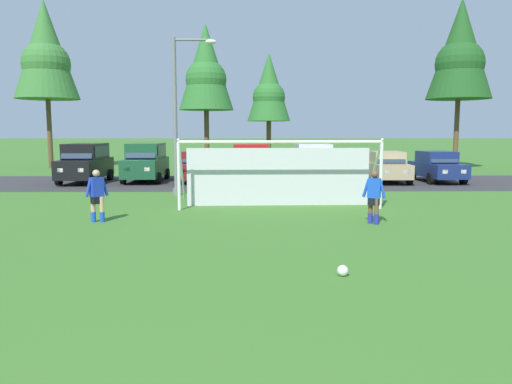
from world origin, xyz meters
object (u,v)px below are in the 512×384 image
parked_car_slot_right (387,167)px  street_lamp (179,115)px  parked_car_slot_center_left (199,166)px  soccer_ball (343,271)px  player_defender_far (97,196)px  parked_car_slot_left (146,162)px  parked_car_slot_far_right (437,166)px  parked_car_slot_center_right (313,163)px  soccer_goal (279,172)px  parked_car_slot_center (250,163)px  player_striker_near (374,197)px  parked_car_slot_far_left (86,163)px

parked_car_slot_right → street_lamp: 12.35m
parked_car_slot_center_left → street_lamp: bearing=-92.1°
soccer_ball → player_defender_far: bearing=137.9°
street_lamp → soccer_ball: bearing=-68.7°
parked_car_slot_left → parked_car_slot_far_right: 16.41m
parked_car_slot_center_right → parked_car_slot_right: size_ratio=1.09×
soccer_goal → parked_car_slot_center: (-1.04, 8.06, -0.18)m
parked_car_slot_center_left → parked_car_slot_center_right: size_ratio=0.92×
soccer_ball → soccer_goal: bearing=94.3°
player_defender_far → parked_car_slot_center: parked_car_slot_center is taller
player_defender_far → parked_car_slot_left: bearing=94.9°
parked_car_slot_center_left → street_lamp: street_lamp is taller
player_defender_far → parked_car_slot_left: 12.74m
soccer_goal → street_lamp: (-4.16, 3.36, 2.26)m
parked_car_slot_left → player_defender_far: bearing=-85.1°
street_lamp → player_striker_near: bearing=-45.7°
soccer_goal → parked_car_slot_far_left: 13.53m
soccer_ball → parked_car_slot_far_right: 20.10m
soccer_ball → parked_car_slot_center: 17.30m
parked_car_slot_center → parked_car_slot_right: (7.62, 0.77, -0.24)m
parked_car_slot_far_right → street_lamp: street_lamp is taller
soccer_ball → street_lamp: bearing=111.3°
parked_car_slot_left → player_striker_near: bearing=-53.8°
parked_car_slot_far_left → player_striker_near: bearing=-44.4°
parked_car_slot_far_left → parked_car_slot_center_right: (12.52, -0.78, 0.00)m
soccer_ball → parked_car_slot_far_right: parked_car_slot_far_right is taller
parked_car_slot_far_left → parked_car_slot_far_right: size_ratio=1.07×
soccer_ball → parked_car_slot_center_left: size_ratio=0.05×
soccer_goal → street_lamp: bearing=141.1°
parked_car_slot_center → street_lamp: 6.15m
player_striker_near → parked_car_slot_center: 12.29m
parked_car_slot_left → parked_car_slot_right: 13.54m
player_striker_near → parked_car_slot_far_left: (-12.85, 12.56, 0.29)m
parked_car_slot_left → parked_car_slot_center_right: same height
parked_car_slot_center → soccer_goal: bearing=-82.6°
parked_car_slot_center_left → parked_car_slot_far_right: (13.40, -0.36, 0.00)m
player_striker_near → parked_car_slot_far_right: bearing=61.7°
parked_car_slot_right → parked_car_slot_far_left: bearing=179.7°
parked_car_slot_far_right → parked_car_slot_left: bearing=178.1°
soccer_ball → parked_car_slot_center: size_ratio=0.05×
parked_car_slot_far_left → parked_car_slot_center_right: size_ratio=1.00×
soccer_ball → parked_car_slot_center_right: size_ratio=0.05×
parked_car_slot_center_left → parked_car_slot_right: (10.52, -0.48, 0.00)m
player_striker_near → street_lamp: street_lamp is taller
parked_car_slot_center → parked_car_slot_right: bearing=5.8°
soccer_ball → parked_car_slot_far_left: parked_car_slot_far_left is taller
player_striker_near → player_defender_far: 8.55m
player_striker_near → parked_car_slot_right: 13.08m
soccer_goal → street_lamp: 5.81m
parked_car_slot_far_right → street_lamp: size_ratio=0.63×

